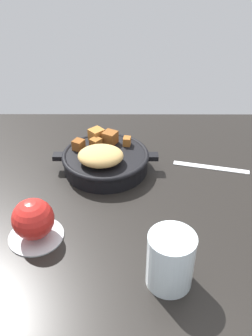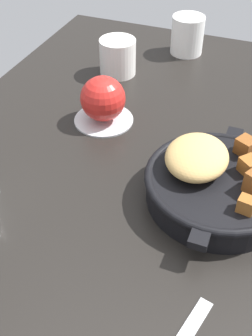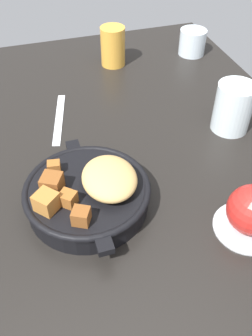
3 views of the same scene
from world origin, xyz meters
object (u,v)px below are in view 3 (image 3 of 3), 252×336
cast_iron_skillet (89,192)px  water_glass_tall (233,108)px  red_apple (252,210)px  juice_glass_amber (113,46)px  water_glass_short (192,42)px  butter_knife (59,118)px

cast_iron_skillet → water_glass_tall: 35.31cm
red_apple → juice_glass_amber: bearing=-174.6°
water_glass_tall → water_glass_short: bearing=169.0°
juice_glass_amber → water_glass_short: bearing=88.3°
cast_iron_skillet → juice_glass_amber: (-46.37, 17.20, 1.84)cm
red_apple → cast_iron_skillet: bearing=-118.1°
juice_glass_amber → water_glass_tall: bearing=24.9°
water_glass_tall → juice_glass_amber: (-34.02, -15.83, -0.12)cm
cast_iron_skillet → butter_knife: size_ratio=1.37×
red_apple → butter_knife: (-38.22, -23.67, -4.38)cm
cast_iron_skillet → water_glass_short: (-45.71, 39.51, 0.22)cm
juice_glass_amber → water_glass_short: juice_glass_amber is taller
butter_knife → water_glass_tall: 36.90cm
water_glass_tall → juice_glass_amber: 37.53cm
butter_knife → juice_glass_amber: 27.63cm
water_glass_short → red_apple: bearing=-16.1°
juice_glass_amber → water_glass_short: (0.66, 22.31, -1.62)cm
butter_knife → water_glass_tall: size_ratio=1.81×
red_apple → juice_glass_amber: 58.82cm
juice_glass_amber → water_glass_short: 22.38cm
cast_iron_skillet → red_apple: 25.87cm
butter_knife → juice_glass_amber: size_ratio=1.85×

